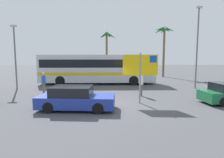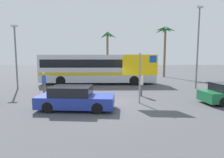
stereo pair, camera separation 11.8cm
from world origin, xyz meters
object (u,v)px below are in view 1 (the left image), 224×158
Objects in this scene: ferry_sign at (141,67)px; bus_front_coach at (98,68)px; pedestrian_near_sign at (44,81)px; car_blue at (75,98)px; pedestrian_crossing_lot at (141,82)px.

bus_front_coach is at bearing 113.26° from ferry_sign.
car_blue is at bearing 84.91° from pedestrian_near_sign.
pedestrian_near_sign is (-3.30, 4.72, 0.37)m from car_blue.
ferry_sign is (3.20, -8.97, 0.54)m from bus_front_coach.
pedestrian_near_sign is at bearing 129.69° from car_blue.
pedestrian_crossing_lot is (7.66, -1.04, 0.05)m from pedestrian_near_sign.
ferry_sign is 4.51m from car_blue.
car_blue is at bearing 32.86° from pedestrian_crossing_lot.
car_blue is (-3.93, -1.43, -1.69)m from ferry_sign.
bus_front_coach is at bearing -68.94° from pedestrian_crossing_lot.
pedestrian_crossing_lot is at bearing 132.22° from pedestrian_near_sign.
car_blue is 2.46× the size of pedestrian_crossing_lot.
car_blue is at bearing -94.06° from bus_front_coach.
ferry_sign is at bearing 71.92° from pedestrian_crossing_lot.
pedestrian_crossing_lot is (0.43, 2.25, -1.27)m from ferry_sign.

